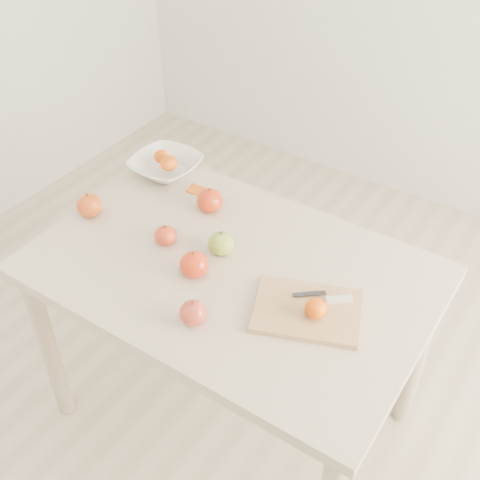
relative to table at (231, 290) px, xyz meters
The scene contains 16 objects.
ground 0.65m from the table, ahead, with size 3.50×3.50×0.00m, color #C6B293.
table is the anchor object (origin of this frame).
cutting_board 0.31m from the table, ahead, with size 0.29×0.21×0.02m, color tan.
board_tangerine 0.35m from the table, ahead, with size 0.06×0.06×0.05m, color #E05507.
fruit_bowl 0.59m from the table, 149.03° to the left, with size 0.25×0.25×0.06m, color white.
bowl_tangerine_near 0.62m from the table, 149.44° to the left, with size 0.06×0.06×0.05m, color #D94007.
bowl_tangerine_far 0.56m from the table, 148.75° to the left, with size 0.06×0.06×0.06m, color #DE4D07.
orange_peel_a 0.43m from the table, 141.56° to the left, with size 0.06×0.04×0.00m, color #D8550F.
orange_peel_b 0.35m from the table, 135.35° to the left, with size 0.04×0.04×0.00m, color #CF5E0E.
paring_knife 0.36m from the table, ahead, with size 0.16×0.09×0.01m.
apple_green 0.15m from the table, 148.91° to the left, with size 0.08×0.08×0.07m, color #5D9120.
apple_red_c 0.28m from the table, 80.21° to the right, with size 0.08×0.08×0.07m, color maroon.
apple_red_e 0.18m from the table, 128.45° to the right, with size 0.09×0.09×0.08m, color maroon.
apple_red_b 0.27m from the table, behind, with size 0.07×0.07×0.06m, color #A61710.
apple_red_a 0.33m from the table, 138.12° to the left, with size 0.09×0.09×0.08m, color #950B0A.
apple_red_d 0.56m from the table, behind, with size 0.09×0.09×0.08m, color maroon.
Camera 1 is at (0.77, -1.11, 1.97)m, focal length 45.00 mm.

